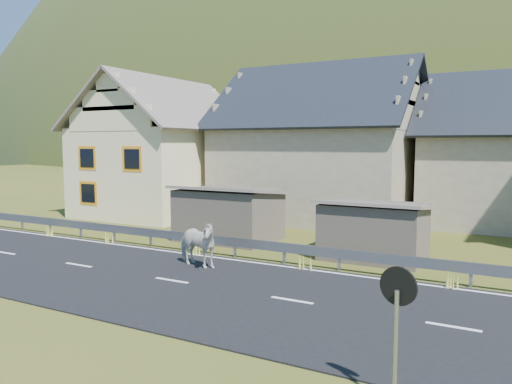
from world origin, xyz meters
The scene contains 11 objects.
ground centered at (0.00, 0.00, 0.00)m, with size 160.00×160.00×0.00m, color #383E12.
road centered at (0.00, 0.00, 0.02)m, with size 60.00×7.00×0.04m, color black.
lane_markings centered at (0.00, 0.00, 0.04)m, with size 60.00×6.60×0.01m, color silver.
guardrail centered at (0.00, 3.68, 0.56)m, with size 28.10×0.09×0.75m.
shed_left centered at (-2.00, 6.50, 1.10)m, with size 4.30×3.30×2.40m, color brown.
shed_right centered at (4.50, 6.00, 1.00)m, with size 3.80×2.90×2.20m, color brown.
house_cream centered at (-10.00, 12.00, 4.36)m, with size 7.80×9.80×8.30m.
house_stone_a centered at (-1.00, 15.00, 4.63)m, with size 10.80×9.80×8.90m.
conifer_patch centered at (-55.00, 110.00, 6.00)m, with size 76.00×50.00×28.00m, color black.
horse centered at (-0.35, 1.75, 0.84)m, with size 1.89×0.86×1.60m, color beige.
traffic_mirror centered at (7.63, -3.97, 1.65)m, with size 0.62×0.23×2.26m.
Camera 1 is at (9.34, -11.71, 4.16)m, focal length 35.00 mm.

